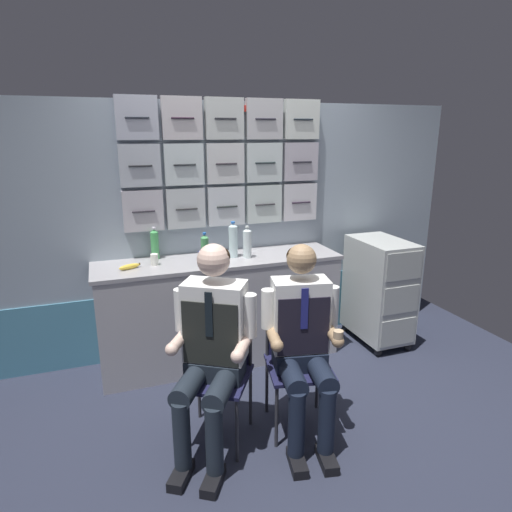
# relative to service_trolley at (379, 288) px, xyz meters

# --- Properties ---
(ground) EXTENTS (4.80, 4.80, 0.04)m
(ground) POSITION_rel_service_trolley_xyz_m (-1.24, -0.93, -0.54)
(ground) COLOR #252939
(galley_bulkhead) EXTENTS (4.20, 0.14, 2.17)m
(galley_bulkhead) POSITION_rel_service_trolley_xyz_m (-1.25, 0.44, 0.60)
(galley_bulkhead) COLOR #92A1AF
(galley_bulkhead) RESTS_ON ground
(galley_counter) EXTENTS (2.02, 0.53, 0.90)m
(galley_counter) POSITION_rel_service_trolley_xyz_m (-1.47, 0.16, -0.07)
(galley_counter) COLOR #AAA7AB
(galley_counter) RESTS_ON ground
(service_trolley) EXTENTS (0.40, 0.65, 0.97)m
(service_trolley) POSITION_rel_service_trolley_xyz_m (0.00, 0.00, 0.00)
(service_trolley) COLOR black
(service_trolley) RESTS_ON ground
(folding_chair_left) EXTENTS (0.55, 0.55, 0.84)m
(folding_chair_left) POSITION_rel_service_trolley_xyz_m (-1.72, -0.76, 0.00)
(folding_chair_left) COLOR #2D2D33
(folding_chair_left) RESTS_ON ground
(crew_member_left) EXTENTS (0.62, 0.70, 1.29)m
(crew_member_left) POSITION_rel_service_trolley_xyz_m (-1.80, -0.90, 0.19)
(crew_member_left) COLOR black
(crew_member_left) RESTS_ON ground
(folding_chair_center) EXTENTS (0.47, 0.47, 0.84)m
(folding_chair_center) POSITION_rel_service_trolley_xyz_m (-1.21, -0.81, 0.00)
(folding_chair_center) COLOR #2D2D33
(folding_chair_center) RESTS_ON ground
(crew_member_center) EXTENTS (0.50, 0.65, 1.25)m
(crew_member_center) POSITION_rel_service_trolley_xyz_m (-1.25, -0.97, 0.17)
(crew_member_center) COLOR black
(crew_member_center) RESTS_ON ground
(water_bottle_tall) EXTENTS (0.06, 0.06, 0.27)m
(water_bottle_tall) POSITION_rel_service_trolley_xyz_m (-1.62, 0.00, 0.51)
(water_bottle_tall) COLOR #4DA15C
(water_bottle_tall) RESTS_ON galley_counter
(water_bottle_short) EXTENTS (0.06, 0.06, 0.26)m
(water_bottle_short) POSITION_rel_service_trolley_xyz_m (-1.96, 0.33, 0.51)
(water_bottle_short) COLOR #46A258
(water_bottle_short) RESTS_ON galley_counter
(water_bottle_blue_cap) EXTENTS (0.07, 0.07, 0.27)m
(water_bottle_blue_cap) POSITION_rel_service_trolley_xyz_m (-1.24, 0.11, 0.51)
(water_bottle_blue_cap) COLOR silver
(water_bottle_blue_cap) RESTS_ON galley_counter
(sparkling_bottle_green) EXTENTS (0.07, 0.07, 0.30)m
(sparkling_bottle_green) POSITION_rel_service_trolley_xyz_m (-1.34, 0.17, 0.53)
(sparkling_bottle_green) COLOR silver
(sparkling_bottle_green) RESTS_ON galley_counter
(paper_cup_tan) EXTENTS (0.08, 0.08, 0.07)m
(paper_cup_tan) POSITION_rel_service_trolley_xyz_m (-1.60, 0.18, 0.42)
(paper_cup_tan) COLOR navy
(paper_cup_tan) RESTS_ON galley_counter
(espresso_cup_small) EXTENTS (0.06, 0.06, 0.09)m
(espresso_cup_small) POSITION_rel_service_trolley_xyz_m (-1.99, 0.16, 0.43)
(espresso_cup_small) COLOR white
(espresso_cup_small) RESTS_ON galley_counter
(snack_banana) EXTENTS (0.17, 0.10, 0.04)m
(snack_banana) POSITION_rel_service_trolley_xyz_m (-2.18, 0.11, 0.40)
(snack_banana) COLOR yellow
(snack_banana) RESTS_ON galley_counter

